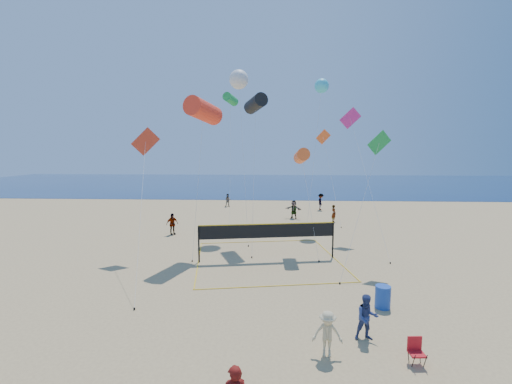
{
  "coord_description": "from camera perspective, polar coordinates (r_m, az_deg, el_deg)",
  "views": [
    {
      "loc": [
        0.49,
        -10.24,
        6.93
      ],
      "look_at": [
        -0.13,
        2.0,
        5.44
      ],
      "focal_mm": 24.0,
      "sensor_mm": 36.0,
      "label": 1
    }
  ],
  "objects": [
    {
      "name": "bystander_b",
      "position": [
        12.71,
        11.82,
        -22.13
      ],
      "size": [
        1.06,
        0.67,
        1.58
      ],
      "primitive_type": "imported",
      "rotation": [
        0.0,
        0.0,
        -0.08
      ],
      "color": "#CCBA88",
      "rests_on": "ground"
    },
    {
      "name": "far_person_3",
      "position": [
        42.59,
        -4.69,
        -1.38
      ],
      "size": [
        0.83,
        0.69,
        1.57
      ],
      "primitive_type": "imported",
      "rotation": [
        0.0,
        0.0,
        0.13
      ],
      "color": "gray",
      "rests_on": "ground"
    },
    {
      "name": "far_person_2",
      "position": [
        34.12,
        12.83,
        -3.52
      ],
      "size": [
        0.56,
        0.7,
        1.69
      ],
      "primitive_type": "imported",
      "rotation": [
        0.0,
        0.0,
        1.85
      ],
      "color": "gray",
      "rests_on": "ground"
    },
    {
      "name": "trash_barrel",
      "position": [
        16.78,
        20.37,
        -16.07
      ],
      "size": [
        0.72,
        0.72,
        1.0
      ],
      "primitive_type": "cylinder",
      "rotation": [
        0.0,
        0.0,
        0.09
      ],
      "color": "#1942A5",
      "rests_on": "ground"
    },
    {
      "name": "far_person_0",
      "position": [
        29.22,
        -13.79,
        -5.19
      ],
      "size": [
        1.07,
        1.02,
        1.79
      ],
      "primitive_type": "imported",
      "rotation": [
        0.0,
        0.0,
        0.73
      ],
      "color": "gray",
      "rests_on": "ground"
    },
    {
      "name": "kite_1",
      "position": [
        26.58,
        -0.06,
        14.5
      ],
      "size": [
        1.97,
        6.25,
        11.12
      ],
      "rotation": [
        0.0,
        0.0,
        0.42
      ],
      "color": "black",
      "rests_on": "ground"
    },
    {
      "name": "kite_3",
      "position": [
        23.66,
        -17.99,
        7.18
      ],
      "size": [
        3.43,
        8.84,
        8.47
      ],
      "rotation": [
        0.0,
        0.0,
        0.37
      ],
      "color": "red",
      "rests_on": "ground"
    },
    {
      "name": "kite_8",
      "position": [
        35.6,
        -4.26,
        15.15
      ],
      "size": [
        1.43,
        7.9,
        12.62
      ],
      "rotation": [
        0.0,
        0.0,
        -0.28
      ],
      "color": "green",
      "rests_on": "ground"
    },
    {
      "name": "far_person_4",
      "position": [
        40.65,
        10.75,
        -1.62
      ],
      "size": [
        0.83,
        1.31,
        1.93
      ],
      "primitive_type": "imported",
      "rotation": [
        0.0,
        0.0,
        1.48
      ],
      "color": "gray",
      "rests_on": "ground"
    },
    {
      "name": "kite_7",
      "position": [
        32.28,
        10.89,
        16.97
      ],
      "size": [
        2.36,
        5.06,
        13.26
      ],
      "rotation": [
        0.0,
        0.0,
        0.25
      ],
      "color": "#3DCBE9",
      "rests_on": "ground"
    },
    {
      "name": "kite_4",
      "position": [
        21.51,
        19.54,
        6.6
      ],
      "size": [
        3.56,
        3.73,
        8.15
      ],
      "rotation": [
        0.0,
        0.0,
        0.38
      ],
      "color": "green",
      "rests_on": "ground"
    },
    {
      "name": "kite_6",
      "position": [
        30.0,
        -2.88,
        18.21
      ],
      "size": [
        2.24,
        6.28,
        13.6
      ],
      "rotation": [
        0.0,
        0.0,
        0.43
      ],
      "color": "white",
      "rests_on": "ground"
    },
    {
      "name": "camp_chair",
      "position": [
        13.33,
        25.08,
        -22.66
      ],
      "size": [
        0.5,
        0.61,
        0.98
      ],
      "rotation": [
        0.0,
        0.0,
        0.07
      ],
      "color": "red",
      "rests_on": "ground"
    },
    {
      "name": "kite_9",
      "position": [
        35.9,
        11.28,
        8.25
      ],
      "size": [
        1.81,
        5.68,
        9.12
      ],
      "rotation": [
        0.0,
        0.0,
        -0.29
      ],
      "color": "#FF6024",
      "rests_on": "ground"
    },
    {
      "name": "bystander_a",
      "position": [
        13.95,
        18.0,
        -19.26
      ],
      "size": [
        0.86,
        0.68,
        1.7
      ],
      "primitive_type": "imported",
      "rotation": [
        0.0,
        0.0,
        0.05
      ],
      "color": "navy",
      "rests_on": "ground"
    },
    {
      "name": "kite_0",
      "position": [
        23.54,
        -8.74,
        13.21
      ],
      "size": [
        2.24,
        4.13,
        10.39
      ],
      "rotation": [
        0.0,
        0.0,
        -0.33
      ],
      "color": "#FF371F",
      "rests_on": "ground"
    },
    {
      "name": "kite_2",
      "position": [
        23.45,
        7.61,
        5.95
      ],
      "size": [
        1.51,
        3.58,
        7.12
      ],
      "rotation": [
        0.0,
        0.0,
        0.06
      ],
      "color": "#FF6024",
      "rests_on": "ground"
    },
    {
      "name": "kite_5",
      "position": [
        28.47,
        15.72,
        10.78
      ],
      "size": [
        2.03,
        7.54,
        10.36
      ],
      "rotation": [
        0.0,
        0.0,
        0.22
      ],
      "color": "#D32A88",
      "rests_on": "ground"
    },
    {
      "name": "ocean",
      "position": [
        72.57,
        2.49,
        1.46
      ],
      "size": [
        140.0,
        50.0,
        0.03
      ],
      "primitive_type": "cube",
      "color": "navy",
      "rests_on": "ground"
    },
    {
      "name": "volleyball_net",
      "position": [
        21.82,
        1.91,
        -7.19
      ],
      "size": [
        10.11,
        9.98,
        2.35
      ],
      "rotation": [
        0.0,
        0.0,
        0.16
      ],
      "color": "black",
      "rests_on": "ground"
    },
    {
      "name": "ground",
      "position": [
        12.37,
        0.15,
        -27.14
      ],
      "size": [
        120.0,
        120.0,
        0.0
      ],
      "primitive_type": "plane",
      "color": "tan",
      "rests_on": "ground"
    },
    {
      "name": "far_person_1",
      "position": [
        35.26,
        6.3,
        -2.91
      ],
      "size": [
        1.79,
        1.2,
        1.85
      ],
      "primitive_type": "imported",
      "rotation": [
        0.0,
        0.0,
        -0.42
      ],
      "color": "gray",
      "rests_on": "ground"
    }
  ]
}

